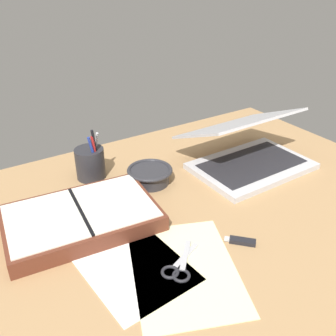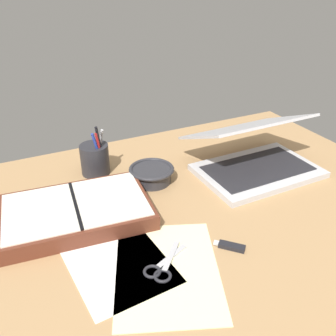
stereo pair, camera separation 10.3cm
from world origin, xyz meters
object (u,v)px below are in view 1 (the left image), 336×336
Objects in this scene: planner at (81,218)px; pen_cup at (90,163)px; scissors at (178,269)px; bowl at (151,174)px; laptop at (247,151)px.

pen_cup is at bearing 67.39° from planner.
scissors is (0.24, -46.37, -4.47)cm from pen_cup.
scissors is at bearing -60.61° from planner.
bowl is 36.79cm from scissors.
planner is (-11.09, -20.67, -2.64)cm from pen_cup.
laptop is 31.54cm from bowl.
bowl is at bearing 33.58° from scissors.
pen_cup is 46.58cm from scissors.
pen_cup is 23.60cm from planner.
laptop is 2.98× the size of scissors.
scissors is at bearing -111.39° from bowl.
planner reaches higher than scissors.
pen_cup is (-44.20, 19.51, -0.31)cm from laptop.
scissors is at bearing -149.41° from laptop.
laptop is 51.74cm from scissors.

